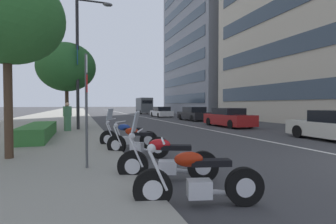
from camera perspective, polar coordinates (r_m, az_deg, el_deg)
sidewalk_right_plaza at (r=34.03m, az=-23.91°, el=-1.14°), size 160.00×8.39×0.15m
lane_centre_stripe at (r=39.70m, az=-7.44°, el=-0.74°), size 110.00×0.16×0.01m
motorcycle_under_tarp at (r=4.24m, az=6.63°, el=-15.13°), size 0.76×2.07×1.09m
motorcycle_by_sign_pole at (r=5.53m, az=-0.49°, el=-10.79°), size 0.95×2.04×1.49m
motorcycle_far_end_row at (r=8.17m, az=-7.09°, el=-6.92°), size 1.43×1.73×1.11m
motorcycle_mid_row at (r=9.68m, az=-9.06°, el=-5.44°), size 1.19×2.01×1.49m
car_following_behind at (r=19.57m, az=13.33°, el=-1.30°), size 4.66×1.83×1.39m
car_approaching_light at (r=26.68m, az=5.70°, el=-0.48°), size 4.56×1.93×1.41m
car_mid_block_traffic at (r=34.47m, az=-1.47°, el=-0.03°), size 4.70×1.93×1.37m
delivery_van_ahead at (r=46.44m, az=-5.34°, el=1.48°), size 5.09×2.27×2.85m
parking_sign_by_curb at (r=6.28m, az=-17.68°, el=3.25°), size 0.32×0.06×2.67m
street_lamp_with_banners at (r=16.64m, az=-18.45°, el=12.71°), size 1.26×2.19×7.85m
clipped_hedge_bed at (r=12.80m, az=-26.93°, el=-3.87°), size 5.08×1.10×0.59m
street_tree_by_lamp_post at (r=8.66m, az=-32.27°, el=17.42°), size 3.03×3.03×5.18m
street_tree_near_plaza_corner at (r=17.73m, az=-21.68°, el=9.26°), size 3.62×3.62×5.42m
pedestrian_on_plaza at (r=15.59m, az=-21.49°, el=-0.96°), size 0.40×0.47×1.62m
office_tower_far_left_down_avenue at (r=50.62m, az=12.91°, el=18.67°), size 19.69×17.86×33.00m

